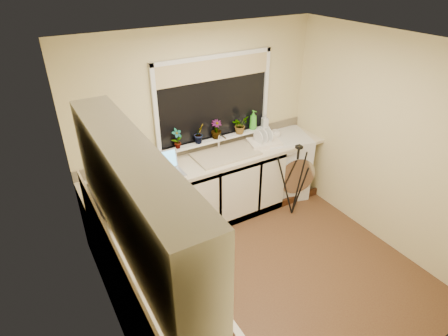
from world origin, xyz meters
TOP-DOWN VIEW (x-y plane):
  - floor at (0.00, 0.00)m, footprint 3.20×3.20m
  - ceiling at (0.00, 0.00)m, footprint 3.20×3.20m
  - wall_back at (0.00, 1.50)m, footprint 3.20×0.00m
  - wall_front at (0.00, -1.50)m, footprint 3.20×0.00m
  - wall_left at (-1.60, 0.00)m, footprint 0.00×3.00m
  - wall_right at (1.60, 0.00)m, footprint 0.00×3.00m
  - base_cabinet_back at (-0.33, 1.20)m, footprint 2.55×0.60m
  - base_cabinet_left at (-1.30, -0.30)m, footprint 0.54×2.40m
  - worktop_back at (0.00, 1.20)m, footprint 3.20×0.60m
  - worktop_left at (-1.30, -0.30)m, footprint 0.60×2.40m
  - upper_cabinet at (-1.44, -0.45)m, footprint 0.28×1.90m
  - splashback_left at (-1.59, -0.30)m, footprint 0.02×2.40m
  - splashback_back at (0.00, 1.49)m, footprint 3.20×0.02m
  - window_glass at (0.20, 1.49)m, footprint 1.50×0.02m
  - window_blind at (0.20, 1.46)m, footprint 1.50×0.02m
  - windowsill at (0.20, 1.43)m, footprint 1.60×0.14m
  - sink at (0.20, 1.20)m, footprint 0.82×0.46m
  - faucet at (0.20, 1.38)m, footprint 0.03×0.03m
  - washing_machine at (1.17, 1.24)m, footprint 0.80×0.78m
  - laptop at (-0.61, 1.17)m, footprint 0.33×0.30m
  - kettle at (-1.17, 0.34)m, footprint 0.16×0.16m
  - dish_rack at (0.79, 1.19)m, footprint 0.47×0.40m
  - tripod at (0.98, 0.72)m, footprint 0.65×0.65m
  - glass_jug at (-1.26, -0.95)m, footprint 0.10×0.10m
  - steel_jar at (-1.37, -0.30)m, footprint 0.08×0.08m
  - microwave at (-1.32, 0.71)m, footprint 0.44×0.57m
  - plant_a at (-0.36, 1.40)m, footprint 0.15×0.12m
  - plant_b at (-0.06, 1.41)m, footprint 0.17×0.15m
  - plant_c at (0.19, 1.42)m, footprint 0.16×0.16m
  - plant_d at (0.54, 1.40)m, footprint 0.26×0.24m
  - soap_bottle_green at (0.76, 1.43)m, footprint 0.12×0.12m
  - soap_bottle_clear at (0.95, 1.41)m, footprint 0.10×0.10m
  - cup_back at (1.06, 1.29)m, footprint 0.18×0.18m
  - cup_left at (-1.29, -0.79)m, footprint 0.11×0.11m

SIDE VIEW (x-z plane):
  - floor at x=0.00m, z-range 0.00..0.00m
  - base_cabinet_back at x=-0.33m, z-range 0.00..0.86m
  - base_cabinet_left at x=-1.30m, z-range 0.00..0.86m
  - washing_machine at x=1.17m, z-range 0.00..0.92m
  - tripod at x=0.98m, z-range 0.00..1.04m
  - worktop_back at x=0.00m, z-range 0.86..0.90m
  - worktop_left at x=-1.30m, z-range 0.86..0.90m
  - sink at x=0.20m, z-range 0.90..0.93m
  - dish_rack at x=0.79m, z-range 0.90..0.96m
  - cup_left at x=-1.29m, z-range 0.90..1.00m
  - cup_back at x=1.06m, z-range 0.90..1.01m
  - steel_jar at x=-1.37m, z-range 0.90..1.02m
  - laptop at x=-0.61m, z-range 0.84..1.09m
  - splashback_back at x=0.00m, z-range 0.90..1.04m
  - glass_jug at x=-1.26m, z-range 0.90..1.04m
  - kettle at x=-1.17m, z-range 0.90..1.11m
  - faucet at x=0.20m, z-range 0.90..1.14m
  - windowsill at x=0.20m, z-range 1.02..1.05m
  - microwave at x=-1.32m, z-range 0.90..1.18m
  - splashback_left at x=-1.59m, z-range 0.90..1.35m
  - soap_bottle_clear at x=0.95m, z-range 1.05..1.23m
  - plant_d at x=0.54m, z-range 1.05..1.28m
  - plant_c at x=0.19m, z-range 1.05..1.29m
  - plant_b at x=-0.06m, z-range 1.05..1.30m
  - plant_a at x=-0.36m, z-range 1.05..1.31m
  - soap_bottle_green at x=0.76m, z-range 1.05..1.31m
  - wall_back at x=0.00m, z-range -0.38..2.83m
  - wall_front at x=0.00m, z-range -0.38..2.83m
  - wall_left at x=-1.60m, z-range -0.27..2.73m
  - wall_right at x=1.60m, z-range -0.27..2.73m
  - window_glass at x=0.20m, z-range 1.05..2.05m
  - upper_cabinet at x=-1.44m, z-range 1.45..2.15m
  - window_blind at x=0.20m, z-range 1.80..2.05m
  - ceiling at x=0.00m, z-range 2.45..2.45m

